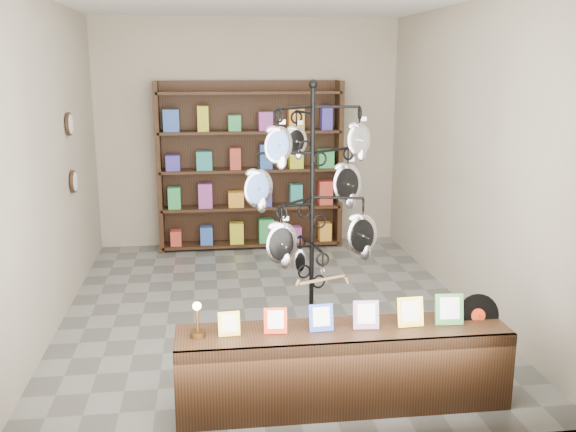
# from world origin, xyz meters

# --- Properties ---
(ground) EXTENTS (5.00, 5.00, 0.00)m
(ground) POSITION_xyz_m (0.00, 0.00, 0.00)
(ground) COLOR slate
(ground) RESTS_ON ground
(room_envelope) EXTENTS (5.00, 5.00, 5.00)m
(room_envelope) POSITION_xyz_m (0.00, 0.00, 1.85)
(room_envelope) COLOR #ABA08A
(room_envelope) RESTS_ON ground
(display_tree) EXTENTS (1.19, 1.18, 2.28)m
(display_tree) POSITION_xyz_m (0.28, -0.94, 1.32)
(display_tree) COLOR black
(display_tree) RESTS_ON ground
(front_shelf) EXTENTS (2.35, 0.49, 0.83)m
(front_shelf) POSITION_xyz_m (0.33, -1.96, 0.29)
(front_shelf) COLOR black
(front_shelf) RESTS_ON ground
(back_shelving) EXTENTS (2.42, 0.36, 2.20)m
(back_shelving) POSITION_xyz_m (0.00, 2.30, 1.03)
(back_shelving) COLOR black
(back_shelving) RESTS_ON ground
(wall_clocks) EXTENTS (0.03, 0.24, 0.84)m
(wall_clocks) POSITION_xyz_m (-1.97, 0.80, 1.50)
(wall_clocks) COLOR black
(wall_clocks) RESTS_ON ground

